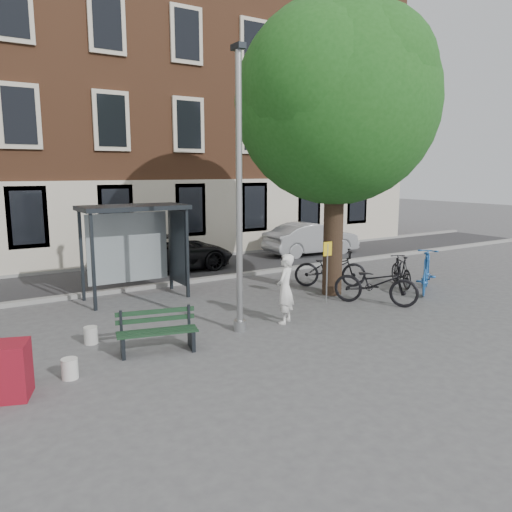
{
  "coord_description": "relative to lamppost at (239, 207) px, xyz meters",
  "views": [
    {
      "loc": [
        -5.46,
        -9.28,
        3.55
      ],
      "look_at": [
        1.26,
        1.3,
        1.4
      ],
      "focal_mm": 35.0,
      "sensor_mm": 36.0,
      "label": 1
    }
  ],
  "objects": [
    {
      "name": "ground",
      "position": [
        0.0,
        0.0,
        -2.78
      ],
      "size": [
        90.0,
        90.0,
        0.0
      ],
      "primitive_type": "plane",
      "color": "#4C4C4F",
      "rests_on": "ground"
    },
    {
      "name": "road",
      "position": [
        0.0,
        7.0,
        -2.78
      ],
      "size": [
        40.0,
        4.0,
        0.01
      ],
      "primitive_type": "cube",
      "color": "#28282B",
      "rests_on": "ground"
    },
    {
      "name": "curb_near",
      "position": [
        0.0,
        5.0,
        -2.72
      ],
      "size": [
        40.0,
        0.25,
        0.12
      ],
      "primitive_type": "cube",
      "color": "gray",
      "rests_on": "ground"
    },
    {
      "name": "curb_far",
      "position": [
        0.0,
        9.0,
        -2.72
      ],
      "size": [
        40.0,
        0.25,
        0.12
      ],
      "primitive_type": "cube",
      "color": "gray",
      "rests_on": "ground"
    },
    {
      "name": "building_row",
      "position": [
        0.0,
        13.0,
        4.22
      ],
      "size": [
        30.0,
        8.0,
        14.0
      ],
      "primitive_type": "cube",
      "color": "brown",
      "rests_on": "ground"
    },
    {
      "name": "lamppost",
      "position": [
        0.0,
        0.0,
        0.0
      ],
      "size": [
        0.28,
        0.35,
        6.11
      ],
      "color": "#9EA0A3",
      "rests_on": "ground"
    },
    {
      "name": "tree_right",
      "position": [
        4.01,
        1.38,
        2.83
      ],
      "size": [
        5.76,
        5.6,
        8.2
      ],
      "color": "black",
      "rests_on": "ground"
    },
    {
      "name": "bus_shelter",
      "position": [
        -0.61,
        4.11,
        -0.87
      ],
      "size": [
        2.85,
        1.45,
        2.62
      ],
      "color": "#1E2328",
      "rests_on": "ground"
    },
    {
      "name": "painter",
      "position": [
        1.2,
        -0.06,
        -1.96
      ],
      "size": [
        0.72,
        0.67,
        1.65
      ],
      "primitive_type": "imported",
      "rotation": [
        0.0,
        0.0,
        3.78
      ],
      "color": "white",
      "rests_on": "ground"
    },
    {
      "name": "bench",
      "position": [
        -2.04,
        -0.24,
        -2.41
      ],
      "size": [
        1.64,
        0.86,
        0.81
      ],
      "rotation": [
        0.0,
        0.0,
        -0.24
      ],
      "color": "#1E2328",
      "rests_on": "ground"
    },
    {
      "name": "bike_a",
      "position": [
        4.58,
        2.25,
        -2.21
      ],
      "size": [
        2.24,
        1.87,
        1.15
      ],
      "primitive_type": "imported",
      "rotation": [
        0.0,
        0.0,
        0.97
      ],
      "color": "black",
      "rests_on": "ground"
    },
    {
      "name": "bike_b",
      "position": [
        6.5,
        0.19,
        -2.15
      ],
      "size": [
        2.05,
        1.7,
        1.26
      ],
      "primitive_type": "imported",
      "rotation": [
        0.0,
        0.0,
        2.19
      ],
      "color": "#1C519A",
      "rests_on": "ground"
    },
    {
      "name": "bike_c",
      "position": [
        4.21,
        -0.02,
        -2.2
      ],
      "size": [
        1.92,
        2.28,
        1.17
      ],
      "primitive_type": "imported",
      "rotation": [
        0.0,
        0.0,
        0.61
      ],
      "color": "black",
      "rests_on": "ground"
    },
    {
      "name": "bike_d",
      "position": [
        6.47,
        1.11,
        -2.3
      ],
      "size": [
        1.16,
        1.65,
        0.97
      ],
      "primitive_type": "imported",
      "rotation": [
        0.0,
        0.0,
        2.66
      ],
      "color": "black",
      "rests_on": "ground"
    },
    {
      "name": "car_dark",
      "position": [
        1.36,
        7.35,
        -2.13
      ],
      "size": [
        4.79,
        2.37,
        1.31
      ],
      "primitive_type": "imported",
      "rotation": [
        0.0,
        0.0,
        1.53
      ],
      "color": "black",
      "rests_on": "ground"
    },
    {
      "name": "car_silver",
      "position": [
        7.88,
        7.3,
        -2.1
      ],
      "size": [
        4.22,
        1.65,
        1.37
      ],
      "primitive_type": "imported",
      "rotation": [
        0.0,
        0.0,
        1.52
      ],
      "color": "#989A9F",
      "rests_on": "ground"
    },
    {
      "name": "bucket_a",
      "position": [
        -3.81,
        -0.68,
        -2.6
      ],
      "size": [
        0.31,
        0.31,
        0.36
      ],
      "primitive_type": "cylinder",
      "rotation": [
        0.0,
        0.0,
        -0.13
      ],
      "color": "silver",
      "rests_on": "ground"
    },
    {
      "name": "bucket_c",
      "position": [
        -3.04,
        0.93,
        -2.6
      ],
      "size": [
        0.37,
        0.37,
        0.36
      ],
      "primitive_type": "cylinder",
      "rotation": [
        0.0,
        0.0,
        -0.43
      ],
      "color": "silver",
      "rests_on": "ground"
    },
    {
      "name": "notice_sign",
      "position": [
        3.22,
        0.82,
        -1.61
      ],
      "size": [
        0.29,
        0.04,
        1.67
      ],
      "rotation": [
        0.0,
        0.0,
        0.02
      ],
      "color": "#9EA0A3",
      "rests_on": "ground"
    }
  ]
}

